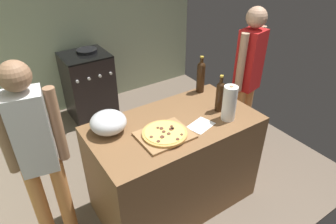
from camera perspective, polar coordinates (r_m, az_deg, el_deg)
ground_plane at (r=3.49m, az=-7.81°, el=-8.65°), size 3.82×3.53×0.02m
kitchen_wall_rear at (r=4.21m, az=-19.01°, el=17.31°), size 3.82×0.10×2.60m
counter at (r=2.68m, az=1.20°, el=-10.04°), size 1.41×0.77×0.90m
cutting_board at (r=2.24m, az=-0.65°, el=-4.55°), size 0.40×0.32×0.02m
pizza at (r=2.23m, az=-0.65°, el=-4.12°), size 0.35×0.35×0.03m
mixing_bowl at (r=2.30m, az=-11.52°, el=-2.00°), size 0.28×0.28×0.17m
paper_towel_roll at (r=2.43m, az=11.84°, el=1.68°), size 0.11×0.11×0.30m
wine_bottle_clear at (r=2.53m, az=10.05°, el=3.26°), size 0.07×0.07×0.33m
wine_bottle_green at (r=2.82m, az=6.40°, el=7.05°), size 0.08×0.08×0.36m
recipe_sheet at (r=2.38m, az=6.40°, el=-2.60°), size 0.24×0.20×0.00m
stove at (r=4.13m, az=-15.14°, el=5.03°), size 0.58×0.58×0.94m
person_in_stripes at (r=2.24m, az=-24.00°, el=-7.19°), size 0.40×0.24×1.61m
person_in_red at (r=3.17m, az=15.19°, el=6.80°), size 0.39×0.24×1.65m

